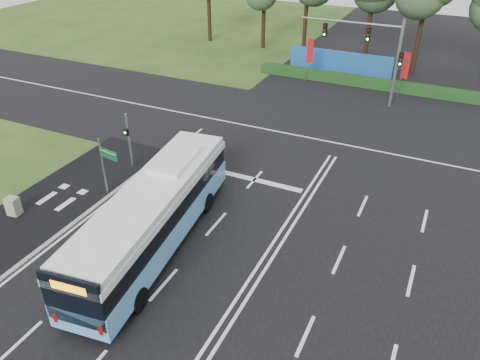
# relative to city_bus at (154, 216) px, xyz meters

# --- Properties ---
(ground) EXTENTS (120.00, 120.00, 0.00)m
(ground) POSITION_rel_city_bus_xyz_m (5.11, 2.80, -1.82)
(ground) COLOR #294D19
(ground) RESTS_ON ground
(road_main) EXTENTS (20.00, 120.00, 0.04)m
(road_main) POSITION_rel_city_bus_xyz_m (5.11, 2.80, -1.80)
(road_main) COLOR black
(road_main) RESTS_ON ground
(road_cross) EXTENTS (120.00, 14.00, 0.05)m
(road_cross) POSITION_rel_city_bus_xyz_m (5.11, 14.80, -1.80)
(road_cross) COLOR black
(road_cross) RESTS_ON ground
(bike_path) EXTENTS (5.00, 18.00, 0.06)m
(bike_path) POSITION_rel_city_bus_xyz_m (-7.39, -0.20, -1.79)
(bike_path) COLOR black
(bike_path) RESTS_ON ground
(kerb_strip) EXTENTS (0.25, 18.00, 0.12)m
(kerb_strip) POSITION_rel_city_bus_xyz_m (-4.99, -0.20, -1.76)
(kerb_strip) COLOR gray
(kerb_strip) RESTS_ON ground
(city_bus) EXTENTS (4.16, 12.85, 3.62)m
(city_bus) POSITION_rel_city_bus_xyz_m (0.00, 0.00, 0.00)
(city_bus) COLOR #61A2E0
(city_bus) RESTS_ON ground
(pedestrian_signal) EXTENTS (0.34, 0.42, 3.62)m
(pedestrian_signal) POSITION_rel_city_bus_xyz_m (-5.98, 6.01, 0.16)
(pedestrian_signal) COLOR gray
(pedestrian_signal) RESTS_ON ground
(street_sign) EXTENTS (1.36, 0.30, 3.51)m
(street_sign) POSITION_rel_city_bus_xyz_m (-5.02, 2.74, 0.42)
(street_sign) COLOR gray
(street_sign) RESTS_ON ground
(utility_cabinet) EXTENTS (0.72, 0.63, 1.09)m
(utility_cabinet) POSITION_rel_city_bus_xyz_m (-8.46, -1.09, -1.28)
(utility_cabinet) COLOR #A19C82
(utility_cabinet) RESTS_ON ground
(banner_flag_left) EXTENTS (0.60, 0.10, 4.08)m
(banner_flag_left) POSITION_rel_city_bus_xyz_m (-0.95, 26.21, 0.85)
(banner_flag_left) COLOR gray
(banner_flag_left) RESTS_ON ground
(banner_flag_mid) EXTENTS (0.58, 0.23, 4.08)m
(banner_flag_mid) POSITION_rel_city_bus_xyz_m (7.55, 25.53, 0.85)
(banner_flag_mid) COLOR gray
(banner_flag_mid) RESTS_ON ground
(traffic_light_gantry) EXTENTS (8.41, 0.28, 7.00)m
(traffic_light_gantry) POSITION_rel_city_bus_xyz_m (5.32, 23.30, 2.84)
(traffic_light_gantry) COLOR gray
(traffic_light_gantry) RESTS_ON ground
(hedge) EXTENTS (22.00, 1.20, 0.80)m
(hedge) POSITION_rel_city_bus_xyz_m (5.11, 27.30, -1.42)
(hedge) COLOR #153B16
(hedge) RESTS_ON ground
(blue_hoarding) EXTENTS (10.00, 0.30, 2.20)m
(blue_hoarding) POSITION_rel_city_bus_xyz_m (1.11, 29.80, -0.72)
(blue_hoarding) COLOR #1D549E
(blue_hoarding) RESTS_ON ground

